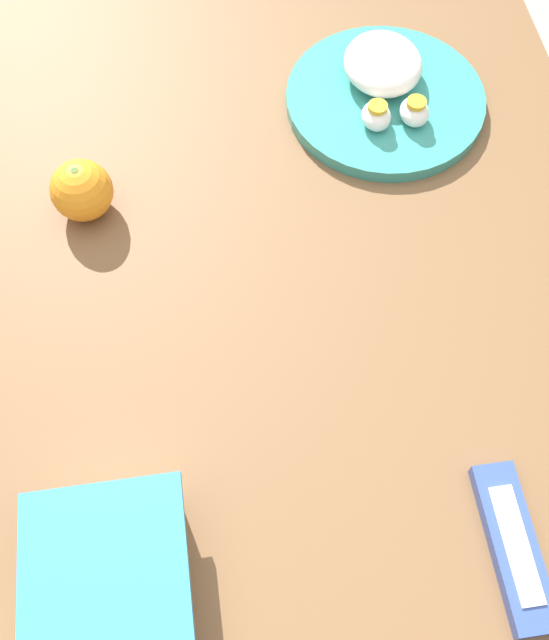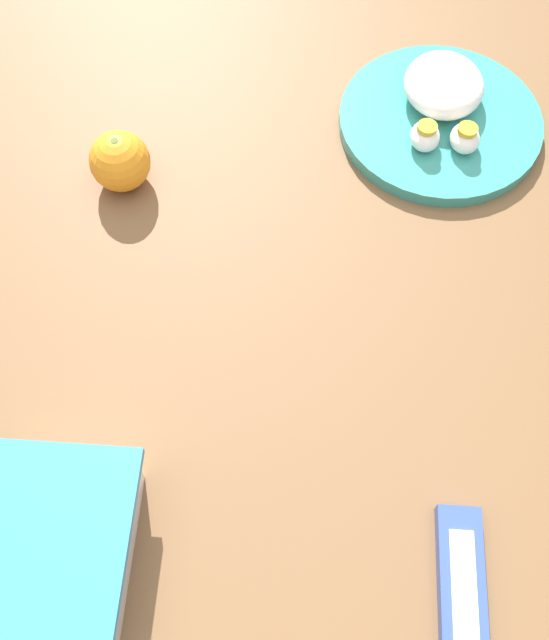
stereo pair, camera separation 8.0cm
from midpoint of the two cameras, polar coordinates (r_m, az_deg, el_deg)
The scene contains 6 objects.
ground_plane at distance 1.56m, azimuth 0.50°, elevation -11.36°, with size 10.00×10.00×0.00m, color #B2A899.
table at distance 0.93m, azimuth 0.83°, elevation 0.91°, with size 1.23×0.93×0.76m.
food_container at distance 0.74m, azimuth -13.18°, elevation -16.81°, with size 0.17×0.15×0.07m.
orange_fruit at distance 0.92m, azimuth -9.26°, elevation 11.65°, with size 0.07×0.07×0.07m.
rice_plate at distance 1.02m, azimuth 14.86°, elevation 14.88°, with size 0.26×0.26×0.06m.
candy_bar at distance 0.76m, azimuth 17.20°, elevation -19.60°, with size 0.16×0.04×0.02m.
Camera 2 is at (-0.45, -0.06, 1.49)m, focal length 42.00 mm.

